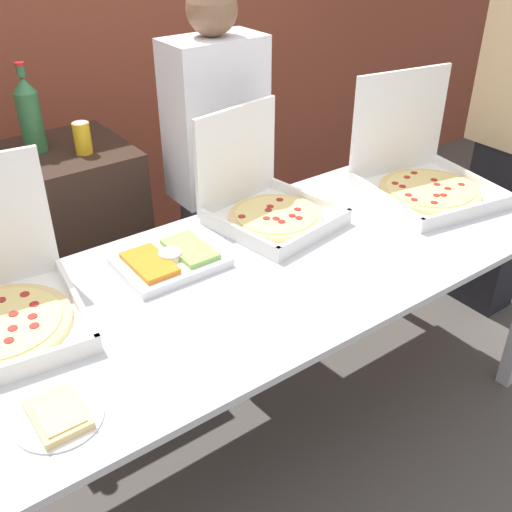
# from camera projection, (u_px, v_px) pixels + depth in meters

# --- Properties ---
(ground_plane) EXTENTS (16.00, 16.00, 0.00)m
(ground_plane) POSITION_uv_depth(u_px,v_px,m) (256.00, 439.00, 2.44)
(ground_plane) COLOR #514C47
(brick_wall_behind) EXTENTS (10.00, 0.06, 2.80)m
(brick_wall_behind) POSITION_uv_depth(u_px,v_px,m) (46.00, 13.00, 2.87)
(brick_wall_behind) COLOR brown
(brick_wall_behind) RESTS_ON ground_plane
(buffet_table) EXTENTS (2.32, 0.90, 0.83)m
(buffet_table) POSITION_uv_depth(u_px,v_px,m) (256.00, 290.00, 2.05)
(buffet_table) COLOR silver
(buffet_table) RESTS_ON ground_plane
(pizza_box_far_right) EXTENTS (0.47, 0.48, 0.40)m
(pizza_box_far_right) POSITION_uv_depth(u_px,v_px,m) (266.00, 202.00, 2.26)
(pizza_box_far_right) COLOR white
(pizza_box_far_right) RESTS_ON buffet_table
(pizza_box_near_right) EXTENTS (0.54, 0.55, 0.46)m
(pizza_box_near_right) POSITION_uv_depth(u_px,v_px,m) (422.00, 173.00, 2.47)
(pizza_box_near_right) COLOR white
(pizza_box_near_right) RESTS_ON buffet_table
(paper_plate_front_left) EXTENTS (0.21, 0.21, 0.03)m
(paper_plate_front_left) POSITION_uv_depth(u_px,v_px,m) (58.00, 416.00, 1.43)
(paper_plate_front_left) COLOR white
(paper_plate_front_left) RESTS_ON buffet_table
(veggie_tray) EXTENTS (0.34, 0.26, 0.05)m
(veggie_tray) POSITION_uv_depth(u_px,v_px,m) (170.00, 260.00, 2.01)
(veggie_tray) COLOR white
(veggie_tray) RESTS_ON buffet_table
(sideboard_podium) EXTENTS (0.64, 0.50, 1.03)m
(sideboard_podium) POSITION_uv_depth(u_px,v_px,m) (66.00, 264.00, 2.61)
(sideboard_podium) COLOR black
(sideboard_podium) RESTS_ON ground_plane
(soda_bottle) EXTENTS (0.09, 0.09, 0.34)m
(soda_bottle) POSITION_uv_depth(u_px,v_px,m) (29.00, 114.00, 2.28)
(soda_bottle) COLOR #2D6638
(soda_bottle) RESTS_ON sideboard_podium
(soda_can_colored) EXTENTS (0.07, 0.07, 0.12)m
(soda_can_colored) POSITION_uv_depth(u_px,v_px,m) (82.00, 138.00, 2.31)
(soda_can_colored) COLOR gold
(soda_can_colored) RESTS_ON sideboard_podium
(person_guest_cap) EXTENTS (0.40, 0.22, 1.63)m
(person_guest_cap) POSITION_uv_depth(u_px,v_px,m) (218.00, 177.00, 2.58)
(person_guest_cap) COLOR slate
(person_guest_cap) RESTS_ON ground_plane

